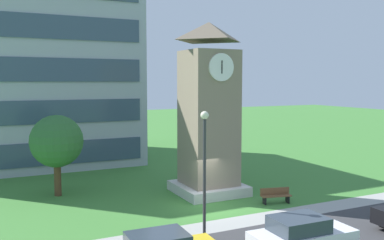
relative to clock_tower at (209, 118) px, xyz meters
name	(u,v)px	position (x,y,z in m)	size (l,w,h in m)	color
ground_plane	(209,206)	(-1.37, -2.60, -4.83)	(160.00, 160.00, 0.00)	#3D7A33
kerb_strip	(237,222)	(-1.37, -5.67, -4.82)	(120.00, 1.60, 0.01)	#9E9E99
office_building	(31,72)	(-8.90, 16.88, 3.17)	(16.90, 13.67, 16.00)	#9EA8B2
clock_tower	(209,118)	(0.00, 0.00, 0.00)	(4.06, 4.06, 10.77)	gray
park_bench	(276,195)	(2.46, -3.74, -4.37)	(1.86, 0.90, 0.88)	brown
street_lamp	(204,161)	(-4.05, -7.17, -1.21)	(0.36, 0.36, 5.82)	#333338
tree_streetside	(57,142)	(-8.77, 3.53, -1.42)	(3.25, 3.25, 5.06)	#513823
parked_car_white	(302,236)	(-1.30, -10.41, -3.97)	(4.37, 2.10, 1.69)	silver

